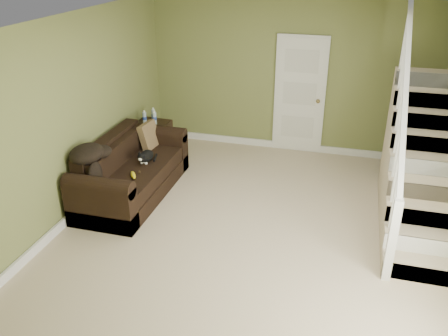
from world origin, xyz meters
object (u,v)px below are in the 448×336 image
Objects in this scene: sofa at (130,174)px; banana at (133,175)px; cat at (146,157)px; side_table at (153,140)px.

sofa is 0.44m from banana.
cat reaches higher than banana.
banana is (0.03, -0.50, -0.06)m from cat.
sofa is 1.28m from side_table.
cat is (0.38, -1.10, 0.22)m from side_table.
sofa reaches higher than cat.
banana is (0.22, -0.34, 0.17)m from sofa.
banana is (0.42, -1.60, 0.16)m from side_table.
sofa is at bearing -81.08° from side_table.
banana is at bearing -75.35° from side_table.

